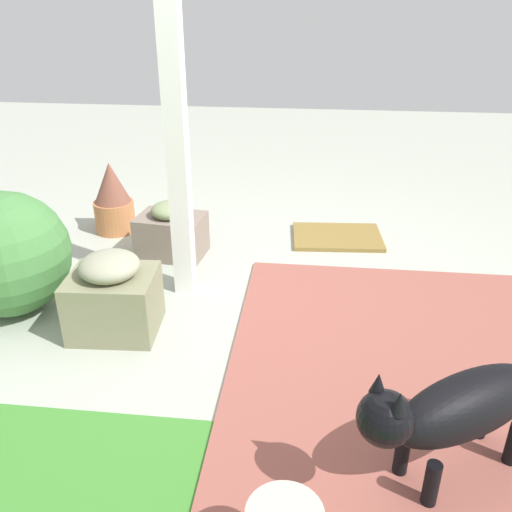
{
  "coord_description": "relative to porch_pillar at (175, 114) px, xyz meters",
  "views": [
    {
      "loc": [
        -0.37,
        2.77,
        1.69
      ],
      "look_at": [
        -0.05,
        -0.1,
        0.28
      ],
      "focal_mm": 37.96,
      "sensor_mm": 36.0,
      "label": 1
    }
  ],
  "objects": [
    {
      "name": "round_shrub",
      "position": [
        0.94,
        0.34,
        -0.73
      ],
      "size": [
        0.71,
        0.71,
        0.71
      ],
      "primitive_type": "sphere",
      "color": "#437A3D",
      "rests_on": "ground"
    },
    {
      "name": "dog",
      "position": [
        -1.32,
        1.32,
        -0.76
      ],
      "size": [
        0.77,
        0.6,
        0.58
      ],
      "color": "black",
      "rests_on": "ground"
    },
    {
      "name": "brick_path",
      "position": [
        -1.29,
        0.82,
        -1.08
      ],
      "size": [
        1.8,
        2.4,
        0.02
      ],
      "primitive_type": "cube",
      "color": "#945045",
      "rests_on": "ground"
    },
    {
      "name": "doormat",
      "position": [
        -0.96,
        -0.88,
        -1.08
      ],
      "size": [
        0.69,
        0.52,
        0.03
      ],
      "primitive_type": "cube",
      "rotation": [
        0.0,
        0.0,
        0.07
      ],
      "color": "olive",
      "rests_on": "ground"
    },
    {
      "name": "stone_planter_nearest",
      "position": [
        0.21,
        -0.47,
        -0.92
      ],
      "size": [
        0.49,
        0.37,
        0.4
      ],
      "color": "gray",
      "rests_on": "ground"
    },
    {
      "name": "stone_planter_mid",
      "position": [
        0.27,
        0.49,
        -0.88
      ],
      "size": [
        0.48,
        0.41,
        0.47
      ],
      "color": "gray",
      "rests_on": "ground"
    },
    {
      "name": "terracotta_pot_spiky",
      "position": [
        0.75,
        -0.84,
        -0.83
      ],
      "size": [
        0.3,
        0.3,
        0.55
      ],
      "color": "#BB7243",
      "rests_on": "ground"
    },
    {
      "name": "porch_pillar",
      "position": [
        0.0,
        0.0,
        0.0
      ],
      "size": [
        0.12,
        0.12,
        2.18
      ],
      "primitive_type": "cube",
      "color": "white",
      "rests_on": "ground"
    },
    {
      "name": "ground_plane",
      "position": [
        -0.4,
        0.14,
        -1.09
      ],
      "size": [
        12.0,
        12.0,
        0.0
      ],
      "primitive_type": "plane",
      "color": "#A6AC9E"
    }
  ]
}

